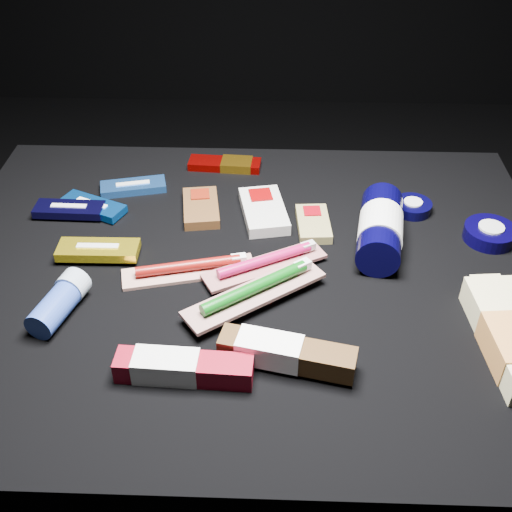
{
  "coord_description": "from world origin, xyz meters",
  "views": [
    {
      "loc": [
        0.04,
        -0.77,
        1.03
      ],
      "look_at": [
        0.01,
        0.01,
        0.42
      ],
      "focal_mm": 45.0,
      "sensor_mm": 36.0,
      "label": 1
    }
  ],
  "objects_px": {
    "lotion_bottle": "(380,228)",
    "deodorant_stick": "(60,302)",
    "bodywash_bottle": "(511,338)",
    "toothpaste_carton_red": "(178,368)"
  },
  "relations": [
    {
      "from": "toothpaste_carton_red",
      "to": "deodorant_stick",
      "type": "bearing_deg",
      "value": 151.15
    },
    {
      "from": "bodywash_bottle",
      "to": "toothpaste_carton_red",
      "type": "relative_size",
      "value": 1.22
    },
    {
      "from": "bodywash_bottle",
      "to": "toothpaste_carton_red",
      "type": "height_order",
      "value": "bodywash_bottle"
    },
    {
      "from": "deodorant_stick",
      "to": "bodywash_bottle",
      "type": "bearing_deg",
      "value": 11.67
    },
    {
      "from": "lotion_bottle",
      "to": "deodorant_stick",
      "type": "xyz_separation_m",
      "value": [
        -0.47,
        -0.18,
        -0.01
      ]
    },
    {
      "from": "bodywash_bottle",
      "to": "toothpaste_carton_red",
      "type": "distance_m",
      "value": 0.44
    },
    {
      "from": "lotion_bottle",
      "to": "deodorant_stick",
      "type": "height_order",
      "value": "lotion_bottle"
    },
    {
      "from": "lotion_bottle",
      "to": "deodorant_stick",
      "type": "distance_m",
      "value": 0.51
    },
    {
      "from": "bodywash_bottle",
      "to": "deodorant_stick",
      "type": "distance_m",
      "value": 0.62
    },
    {
      "from": "toothpaste_carton_red",
      "to": "lotion_bottle",
      "type": "bearing_deg",
      "value": 47.99
    }
  ]
}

